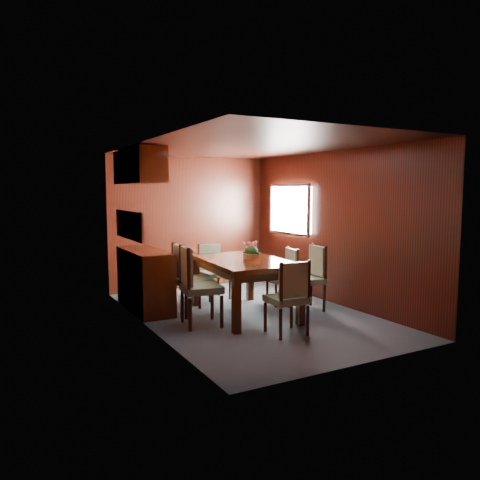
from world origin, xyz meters
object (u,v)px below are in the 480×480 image
chair_left_near (195,281)px  chair_right_near (311,274)px  flower_centerpiece (252,250)px  chair_head (290,294)px  dining_table (244,267)px  sideboard (145,280)px

chair_left_near → chair_right_near: size_ratio=1.09×
chair_right_near → flower_centerpiece: 1.00m
chair_right_near → chair_head: 1.36m
dining_table → chair_head: chair_head is taller
sideboard → flower_centerpiece: 1.68m
dining_table → chair_head: 1.13m
chair_left_near → flower_centerpiece: 1.05m
chair_left_near → sideboard: bearing=-155.4°
chair_head → chair_left_near: bearing=134.4°
sideboard → dining_table: size_ratio=0.78×
chair_head → flower_centerpiece: bearing=86.1°
chair_head → flower_centerpiece: flower_centerpiece is taller
chair_head → flower_centerpiece: size_ratio=3.57×
sideboard → chair_left_near: 1.21m
sideboard → chair_right_near: (2.19, -1.19, 0.09)m
sideboard → chair_head: 2.40m
dining_table → chair_left_near: size_ratio=1.68×
chair_right_near → chair_head: chair_right_near is taller
chair_left_near → chair_head: 1.26m
chair_right_near → flower_centerpiece: bearing=83.8°
sideboard → flower_centerpiece: size_ratio=5.30×
chair_left_near → chair_head: chair_left_near is taller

